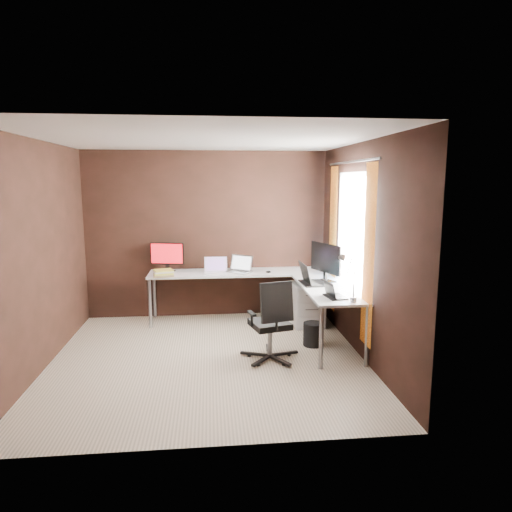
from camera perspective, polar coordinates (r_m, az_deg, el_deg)
The scene contains 15 objects.
room at distance 5.23m, azimuth -2.47°, elevation 0.81°, with size 3.60×3.60×2.50m.
desk at distance 6.34m, azimuth 1.57°, elevation -3.17°, with size 2.65×2.25×0.73m.
drawer_pedestal at distance 6.63m, azimuth 6.49°, elevation -6.02°, with size 0.42×0.50×0.60m, color white.
monitor_left at distance 6.82m, azimuth -11.06°, elevation 0.07°, with size 0.49×0.18×0.43m.
monitor_right at distance 6.09m, azimuth 8.72°, elevation -0.51°, with size 0.26×0.59×0.51m.
laptop_white at distance 6.68m, azimuth -5.04°, elevation -1.66°, with size 0.33×0.24×0.22m.
laptop_silver at distance 6.70m, azimuth -2.10°, elevation -1.57°, with size 0.44×0.42×0.24m.
laptop_black_big at distance 5.97m, azimuth 6.78°, elevation -2.92°, with size 0.32×0.44×0.28m.
laptop_black_small at distance 5.32m, azimuth 9.62°, elevation -4.68°, with size 0.24×0.31×0.19m.
book_stack at distance 6.55m, azimuth -11.48°, elevation -2.09°, with size 0.32×0.28×0.09m.
mouse_left at distance 6.62m, azimuth -11.21°, elevation -2.21°, with size 0.08×0.05×0.03m, color black.
mouse_corner at distance 6.64m, azimuth 1.57°, elevation -2.00°, with size 0.08×0.05×0.03m, color black.
desk_lamp at distance 5.16m, azimuth 11.30°, elevation -1.96°, with size 0.18×0.21×0.52m.
office_chair at distance 5.34m, azimuth 1.88°, elevation -10.04°, with size 0.54×0.56×0.96m.
wastebasket at distance 5.87m, azimuth 7.17°, elevation -9.67°, with size 0.25×0.25×0.29m, color black.
Camera 1 is at (0.04, -5.09, 2.06)m, focal length 32.00 mm.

